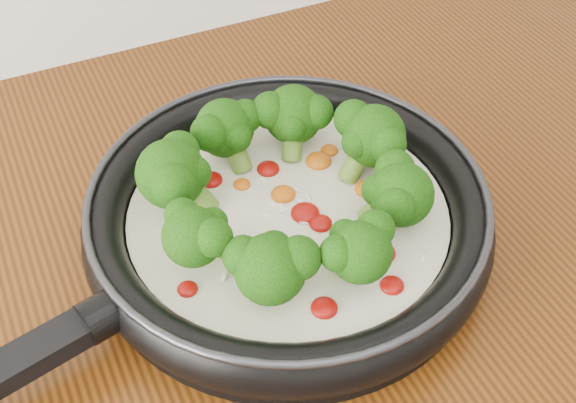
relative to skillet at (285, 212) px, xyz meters
name	(u,v)px	position (x,y,z in m)	size (l,w,h in m)	color
skillet	(285,212)	(0.00, 0.00, 0.00)	(0.59, 0.44, 0.11)	black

